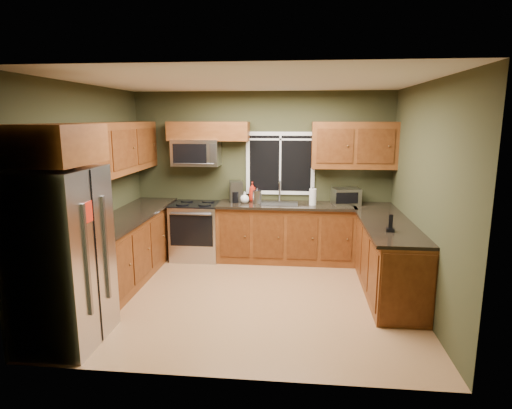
% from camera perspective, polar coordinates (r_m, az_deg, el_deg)
% --- Properties ---
extents(floor, '(4.20, 4.20, 0.00)m').
position_cam_1_polar(floor, '(5.69, -0.88, -12.13)').
color(floor, '#966942').
rests_on(floor, ground).
extents(ceiling, '(4.20, 4.20, 0.00)m').
position_cam_1_polar(ceiling, '(5.23, -0.98, 16.10)').
color(ceiling, white).
rests_on(ceiling, back_wall).
extents(back_wall, '(4.20, 0.00, 4.20)m').
position_cam_1_polar(back_wall, '(7.07, 0.80, 3.92)').
color(back_wall, '#32331D').
rests_on(back_wall, ground).
extents(front_wall, '(4.20, 0.00, 4.20)m').
position_cam_1_polar(front_wall, '(3.56, -4.37, -3.65)').
color(front_wall, '#32331D').
rests_on(front_wall, ground).
extents(left_wall, '(0.00, 3.60, 3.60)m').
position_cam_1_polar(left_wall, '(5.92, -21.55, 1.65)').
color(left_wall, '#32331D').
rests_on(left_wall, ground).
extents(right_wall, '(0.00, 3.60, 3.60)m').
position_cam_1_polar(right_wall, '(5.46, 21.51, 0.90)').
color(right_wall, '#32331D').
rests_on(right_wall, ground).
extents(window, '(1.12, 0.03, 1.02)m').
position_cam_1_polar(window, '(7.01, 3.25, 5.50)').
color(window, white).
rests_on(window, back_wall).
extents(base_cabinets_left, '(0.60, 2.65, 0.90)m').
position_cam_1_polar(base_cabinets_left, '(6.41, -16.63, -5.58)').
color(base_cabinets_left, brown).
rests_on(base_cabinets_left, ground).
extents(countertop_left, '(0.65, 2.65, 0.04)m').
position_cam_1_polar(countertop_left, '(6.29, -16.67, -1.49)').
color(countertop_left, black).
rests_on(countertop_left, base_cabinets_left).
extents(base_cabinets_back, '(2.17, 0.60, 0.90)m').
position_cam_1_polar(base_cabinets_back, '(6.93, 3.99, -3.87)').
color(base_cabinets_back, brown).
rests_on(base_cabinets_back, ground).
extents(countertop_back, '(2.17, 0.65, 0.04)m').
position_cam_1_polar(countertop_back, '(6.79, 4.04, -0.09)').
color(countertop_back, black).
rests_on(countertop_back, base_cabinets_back).
extents(base_cabinets_peninsula, '(0.60, 2.52, 0.90)m').
position_cam_1_polar(base_cabinets_peninsula, '(6.12, 16.83, -6.42)').
color(base_cabinets_peninsula, brown).
rests_on(base_cabinets_peninsula, ground).
extents(countertop_peninsula, '(0.65, 2.50, 0.04)m').
position_cam_1_polar(countertop_peninsula, '(6.00, 16.84, -2.11)').
color(countertop_peninsula, black).
rests_on(countertop_peninsula, base_cabinets_peninsula).
extents(upper_cabinets_left, '(0.33, 2.65, 0.72)m').
position_cam_1_polar(upper_cabinets_left, '(6.22, -18.54, 7.03)').
color(upper_cabinets_left, brown).
rests_on(upper_cabinets_left, left_wall).
extents(upper_cabinets_back_left, '(1.30, 0.33, 0.30)m').
position_cam_1_polar(upper_cabinets_back_left, '(6.97, -6.38, 9.69)').
color(upper_cabinets_back_left, brown).
rests_on(upper_cabinets_back_left, back_wall).
extents(upper_cabinets_back_right, '(1.30, 0.33, 0.72)m').
position_cam_1_polar(upper_cabinets_back_right, '(6.88, 12.93, 7.70)').
color(upper_cabinets_back_right, brown).
rests_on(upper_cabinets_back_right, back_wall).
extents(upper_cabinet_over_fridge, '(0.72, 0.90, 0.38)m').
position_cam_1_polar(upper_cabinet_over_fridge, '(4.55, -25.61, 7.25)').
color(upper_cabinet_over_fridge, brown).
rests_on(upper_cabinet_over_fridge, left_wall).
extents(refrigerator, '(0.74, 0.90, 1.80)m').
position_cam_1_polar(refrigerator, '(4.74, -24.43, -6.46)').
color(refrigerator, '#B7B7BC').
rests_on(refrigerator, ground).
extents(range, '(0.76, 0.69, 0.94)m').
position_cam_1_polar(range, '(7.09, -7.96, -3.44)').
color(range, '#B7B7BC').
rests_on(range, ground).
extents(microwave, '(0.76, 0.41, 0.42)m').
position_cam_1_polar(microwave, '(7.01, -7.98, 6.87)').
color(microwave, '#B7B7BC').
rests_on(microwave, back_wall).
extents(sink, '(0.60, 0.42, 0.36)m').
position_cam_1_polar(sink, '(6.81, 3.08, 0.22)').
color(sink, slate).
rests_on(sink, countertop_back).
extents(toaster_oven, '(0.46, 0.39, 0.26)m').
position_cam_1_polar(toaster_oven, '(6.87, 11.92, 1.07)').
color(toaster_oven, '#B7B7BC').
rests_on(toaster_oven, countertop_back).
extents(coffee_maker, '(0.25, 0.30, 0.33)m').
position_cam_1_polar(coffee_maker, '(6.95, -2.70, 1.65)').
color(coffee_maker, slate).
rests_on(coffee_maker, countertop_back).
extents(kettle, '(0.16, 0.16, 0.25)m').
position_cam_1_polar(kettle, '(6.81, 0.14, 1.13)').
color(kettle, '#B7B7BC').
rests_on(kettle, countertop_back).
extents(paper_towel_roll, '(0.13, 0.13, 0.28)m').
position_cam_1_polar(paper_towel_roll, '(6.73, 7.57, 1.01)').
color(paper_towel_roll, white).
rests_on(paper_towel_roll, countertop_back).
extents(soap_bottle_a, '(0.13, 0.13, 0.31)m').
position_cam_1_polar(soap_bottle_a, '(7.02, -0.49, 1.76)').
color(soap_bottle_a, red).
rests_on(soap_bottle_a, countertop_back).
extents(soap_bottle_c, '(0.18, 0.18, 0.18)m').
position_cam_1_polar(soap_bottle_c, '(6.85, -1.51, 0.96)').
color(soap_bottle_c, white).
rests_on(soap_bottle_c, countertop_back).
extents(cordless_phone, '(0.11, 0.11, 0.21)m').
position_cam_1_polar(cordless_phone, '(5.37, 17.49, -2.81)').
color(cordless_phone, black).
rests_on(cordless_phone, countertop_peninsula).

